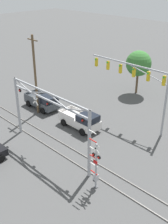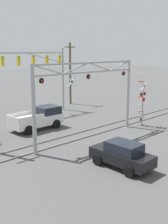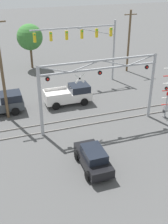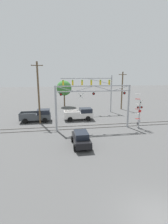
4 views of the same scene
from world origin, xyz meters
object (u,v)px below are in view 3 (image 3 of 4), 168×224
object	(u,v)px
crossing_signal_mast	(167,98)
pickup_truck_lead	(70,95)
pickup_truck_following	(0,104)
utility_pole_right	(129,41)
background_tree_beyond_span	(30,37)
sedan_waiting	(93,158)
crossing_gantry	(99,84)
utility_pole_left	(2,69)
traffic_signal_span	(90,40)

from	to	relation	value
crossing_signal_mast	pickup_truck_lead	size ratio (longest dim) A/B	1.04
pickup_truck_following	utility_pole_right	distance (m)	19.70
pickup_truck_lead	background_tree_beyond_span	world-z (taller)	background_tree_beyond_span
sedan_waiting	crossing_gantry	bearing A→B (deg)	64.80
sedan_waiting	background_tree_beyond_span	world-z (taller)	background_tree_beyond_span
sedan_waiting	utility_pole_left	world-z (taller)	utility_pole_left
pickup_truck_following	utility_pole_left	bearing A→B (deg)	-66.33
crossing_gantry	utility_pole_left	distance (m)	9.10
crossing_gantry	utility_pole_left	xyz separation A→B (m)	(-7.95, 4.32, 0.93)
traffic_signal_span	pickup_truck_lead	xyz separation A→B (m)	(-4.15, -5.11, -4.47)
crossing_signal_mast	sedan_waiting	bearing A→B (deg)	-152.07
sedan_waiting	utility_pole_left	bearing A→B (deg)	117.52
sedan_waiting	utility_pole_left	distance (m)	12.11
background_tree_beyond_span	utility_pole_right	bearing A→B (deg)	-24.80
utility_pole_left	crossing_signal_mast	bearing A→B (deg)	-18.88
crossing_gantry	pickup_truck_following	distance (m)	10.64
utility_pole_left	traffic_signal_span	bearing A→B (deg)	29.68
crossing_signal_mast	utility_pole_right	bearing A→B (deg)	78.84
crossing_gantry	utility_pole_right	distance (m)	16.03
utility_pole_right	background_tree_beyond_span	size ratio (longest dim) A/B	1.32
traffic_signal_span	pickup_truck_lead	distance (m)	7.95
utility_pole_left	background_tree_beyond_span	size ratio (longest dim) A/B	1.56
crossing_signal_mast	pickup_truck_lead	distance (m)	10.12
pickup_truck_following	crossing_gantry	bearing A→B (deg)	-33.27
crossing_gantry	traffic_signal_span	size ratio (longest dim) A/B	1.05
crossing_gantry	crossing_signal_mast	distance (m)	7.12
background_tree_beyond_span	traffic_signal_span	bearing A→B (deg)	-53.64
crossing_gantry	pickup_truck_lead	xyz separation A→B (m)	(-1.19, 5.43, -3.11)
crossing_gantry	background_tree_beyond_span	bearing A→B (deg)	99.31
traffic_signal_span	pickup_truck_following	distance (m)	13.27
crossing_signal_mast	utility_pole_left	size ratio (longest dim) A/B	0.53
traffic_signal_span	pickup_truck_lead	bearing A→B (deg)	-129.10
pickup_truck_following	utility_pole_right	bearing A→B (deg)	22.25
utility_pole_right	pickup_truck_following	bearing A→B (deg)	-157.75
pickup_truck_lead	pickup_truck_following	world-z (taller)	same
sedan_waiting	pickup_truck_lead	bearing A→B (deg)	82.28
utility_pole_left	background_tree_beyond_span	distance (m)	15.23
pickup_truck_lead	sedan_waiting	world-z (taller)	pickup_truck_lead
utility_pole_right	sedan_waiting	bearing A→B (deg)	-123.10
crossing_signal_mast	utility_pole_right	world-z (taller)	utility_pole_right
utility_pole_left	background_tree_beyond_span	bearing A→B (deg)	71.29
utility_pole_left	utility_pole_right	size ratio (longest dim) A/B	1.18
traffic_signal_span	utility_pole_left	distance (m)	12.57
utility_pole_right	crossing_gantry	bearing A→B (deg)	-126.22
pickup_truck_lead	sedan_waiting	distance (m)	11.29
pickup_truck_following	crossing_signal_mast	bearing A→B (deg)	-22.39
crossing_signal_mast	pickup_truck_following	size ratio (longest dim) A/B	1.02
traffic_signal_span	sedan_waiting	xyz separation A→B (m)	(-5.67, -16.29, -4.64)
crossing_gantry	utility_pole_left	bearing A→B (deg)	151.49
pickup_truck_lead	utility_pole_left	world-z (taller)	utility_pole_left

